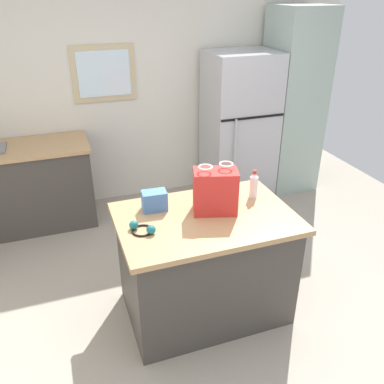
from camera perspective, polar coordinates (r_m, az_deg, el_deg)
name	(u,v)px	position (r m, az deg, el deg)	size (l,w,h in m)	color
ground	(221,315)	(3.41, 4.16, -16.90)	(5.98, 5.98, 0.00)	#9E9384
back_wall	(144,92)	(4.84, -6.84, 13.82)	(4.99, 0.13, 2.52)	silver
kitchen_island	(205,265)	(3.18, 1.83, -10.17)	(1.28, 0.87, 0.88)	#423D38
refrigerator	(239,127)	(4.91, 6.63, 9.12)	(0.78, 0.70, 1.72)	#B7B7BC
tall_cabinet	(293,103)	(5.19, 13.99, 12.11)	(0.60, 0.63, 2.18)	#9EB2A8
sink_counter	(17,188)	(4.64, -23.42, 0.58)	(1.55, 0.66, 1.09)	#423D38
shopping_bag	(215,191)	(2.92, 3.29, 0.13)	(0.36, 0.27, 0.37)	red
small_box	(154,201)	(2.99, -5.31, -1.22)	(0.18, 0.12, 0.15)	#4775B7
bottle	(254,185)	(3.18, 8.69, 0.94)	(0.06, 0.06, 0.23)	white
ear_defenders	(142,229)	(2.77, -7.00, -5.13)	(0.21, 0.21, 0.06)	black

